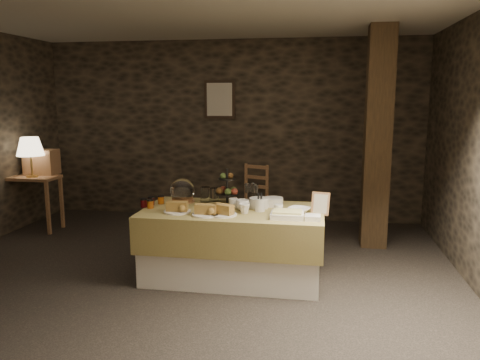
% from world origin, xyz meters
% --- Properties ---
extents(ground_plane, '(5.50, 5.00, 0.01)m').
position_xyz_m(ground_plane, '(0.00, 0.00, 0.00)').
color(ground_plane, black).
rests_on(ground_plane, ground).
extents(room_shell, '(5.52, 5.02, 2.60)m').
position_xyz_m(room_shell, '(0.00, 0.00, 1.56)').
color(room_shell, black).
rests_on(room_shell, ground).
extents(buffet_table, '(1.76, 0.94, 0.70)m').
position_xyz_m(buffet_table, '(0.47, 0.13, 0.40)').
color(buffet_table, white).
rests_on(buffet_table, ground_plane).
extents(console_table, '(0.69, 0.40, 0.74)m').
position_xyz_m(console_table, '(-2.50, 1.35, 0.61)').
color(console_table, brown).
rests_on(console_table, ground_plane).
extents(table_lamp, '(0.35, 0.35, 0.53)m').
position_xyz_m(table_lamp, '(-2.45, 1.30, 1.14)').
color(table_lamp, tan).
rests_on(table_lamp, console_table).
extents(wine_rack, '(0.42, 0.26, 0.34)m').
position_xyz_m(wine_rack, '(-2.45, 1.53, 0.91)').
color(wine_rack, brown).
rests_on(wine_rack, console_table).
extents(chair, '(0.50, 0.48, 0.66)m').
position_xyz_m(chair, '(0.37, 2.16, 0.37)').
color(chair, brown).
rests_on(chair, ground_plane).
extents(timber_column, '(0.30, 0.30, 2.60)m').
position_xyz_m(timber_column, '(1.97, 1.42, 1.30)').
color(timber_column, black).
rests_on(timber_column, ground_plane).
extents(framed_picture, '(0.45, 0.04, 0.55)m').
position_xyz_m(framed_picture, '(-0.15, 2.47, 1.75)').
color(framed_picture, '#2D2017').
rests_on(framed_picture, room_shell).
extents(plate_stack_a, '(0.19, 0.19, 0.10)m').
position_xyz_m(plate_stack_a, '(0.71, 0.24, 0.75)').
color(plate_stack_a, white).
rests_on(plate_stack_a, buffet_table).
extents(plate_stack_b, '(0.20, 0.20, 0.08)m').
position_xyz_m(plate_stack_b, '(0.85, 0.35, 0.74)').
color(plate_stack_b, white).
rests_on(plate_stack_b, buffet_table).
extents(cutlery_holder, '(0.10, 0.10, 0.12)m').
position_xyz_m(cutlery_holder, '(0.74, 0.10, 0.76)').
color(cutlery_holder, white).
rests_on(cutlery_holder, buffet_table).
extents(cup_a, '(0.13, 0.13, 0.10)m').
position_xyz_m(cup_a, '(0.57, 0.11, 0.75)').
color(cup_a, white).
rests_on(cup_a, buffet_table).
extents(cup_b, '(0.11, 0.11, 0.10)m').
position_xyz_m(cup_b, '(0.61, -0.02, 0.75)').
color(cup_b, white).
rests_on(cup_b, buffet_table).
extents(mug_c, '(0.09, 0.09, 0.09)m').
position_xyz_m(mug_c, '(0.46, 0.20, 0.75)').
color(mug_c, white).
rests_on(mug_c, buffet_table).
extents(mug_d, '(0.08, 0.08, 0.09)m').
position_xyz_m(mug_d, '(0.93, 0.03, 0.74)').
color(mug_d, white).
rests_on(mug_d, buffet_table).
extents(bowl, '(0.26, 0.26, 0.05)m').
position_xyz_m(bowl, '(1.12, 0.10, 0.72)').
color(bowl, white).
rests_on(bowl, buffet_table).
extents(cake_dome, '(0.26, 0.26, 0.26)m').
position_xyz_m(cake_dome, '(-0.11, 0.37, 0.80)').
color(cake_dome, brown).
rests_on(cake_dome, buffet_table).
extents(fruit_stand, '(0.25, 0.25, 0.36)m').
position_xyz_m(fruit_stand, '(0.36, 0.40, 0.84)').
color(fruit_stand, black).
rests_on(fruit_stand, buffet_table).
extents(bread_platter_left, '(0.26, 0.26, 0.11)m').
position_xyz_m(bread_platter_left, '(-0.03, -0.08, 0.74)').
color(bread_platter_left, white).
rests_on(bread_platter_left, buffet_table).
extents(bread_platter_center, '(0.26, 0.26, 0.11)m').
position_xyz_m(bread_platter_center, '(0.26, -0.14, 0.74)').
color(bread_platter_center, white).
rests_on(bread_platter_center, buffet_table).
extents(bread_platter_right, '(0.26, 0.26, 0.11)m').
position_xyz_m(bread_platter_right, '(0.42, -0.12, 0.74)').
color(bread_platter_right, white).
rests_on(bread_platter_right, buffet_table).
extents(jam_jars, '(0.18, 0.26, 0.07)m').
position_xyz_m(jam_jars, '(-0.37, 0.13, 0.74)').
color(jam_jars, '#550B10').
rests_on(jam_jars, buffet_table).
extents(tart_dish, '(0.30, 0.22, 0.07)m').
position_xyz_m(tart_dish, '(1.02, -0.12, 0.73)').
color(tart_dish, white).
rests_on(tart_dish, buffet_table).
extents(square_dish, '(0.14, 0.14, 0.04)m').
position_xyz_m(square_dish, '(1.25, -0.15, 0.72)').
color(square_dish, white).
rests_on(square_dish, buffet_table).
extents(menu_frame, '(0.18, 0.11, 0.22)m').
position_xyz_m(menu_frame, '(1.32, 0.13, 0.79)').
color(menu_frame, brown).
rests_on(menu_frame, buffet_table).
extents(storage_jar_a, '(0.10, 0.10, 0.16)m').
position_xyz_m(storage_jar_a, '(0.12, 0.40, 0.78)').
color(storage_jar_a, white).
rests_on(storage_jar_a, buffet_table).
extents(storage_jar_b, '(0.09, 0.09, 0.14)m').
position_xyz_m(storage_jar_b, '(0.21, 0.47, 0.77)').
color(storage_jar_b, white).
rests_on(storage_jar_b, buffet_table).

